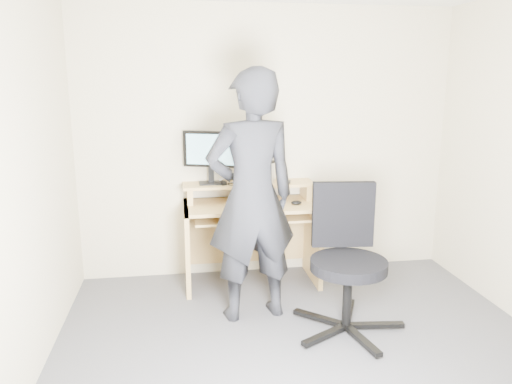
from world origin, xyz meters
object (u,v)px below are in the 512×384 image
object	(u,v)px
monitor	(211,153)
person	(252,197)
desk	(250,223)
office_chair	(346,254)

from	to	relation	value
monitor	person	world-z (taller)	person
desk	person	bearing A→B (deg)	-96.99
desk	office_chair	size ratio (longest dim) A/B	1.13
desk	monitor	xyz separation A→B (m)	(-0.34, 0.08, 0.65)
person	monitor	bearing A→B (deg)	-82.89
monitor	person	bearing A→B (deg)	-53.33
desk	person	size ratio (longest dim) A/B	0.62
office_chair	monitor	bearing A→B (deg)	136.37
desk	office_chair	world-z (taller)	office_chair
desk	office_chair	xyz separation A→B (m)	(0.58, -1.02, 0.03)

